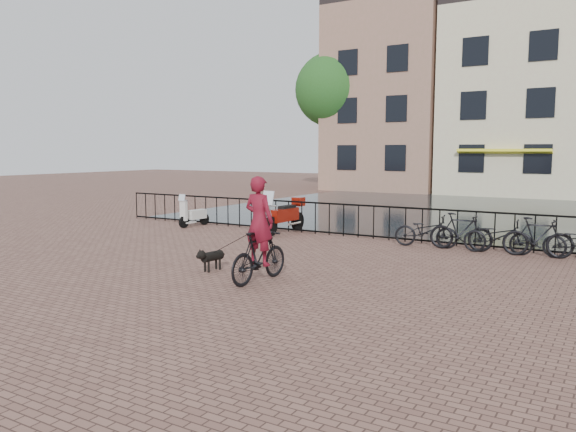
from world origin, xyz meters
The scene contains 14 objects.
ground centered at (0.00, 0.00, 0.00)m, with size 100.00×100.00×0.00m, color brown.
canal_water centered at (0.00, 17.30, 0.00)m, with size 20.00×20.00×0.00m, color black.
railing centered at (0.00, 8.00, 0.50)m, with size 20.00×0.05×1.02m.
canal_house_left centered at (-7.50, 30.00, 6.40)m, with size 7.50×9.00×12.80m.
canal_house_mid centered at (0.50, 30.00, 5.90)m, with size 8.00×9.50×11.80m.
tree_far_left centered at (-11.00, 27.00, 6.73)m, with size 5.04×5.04×9.27m.
cyclist centered at (0.18, 1.58, 0.96)m, with size 0.83×1.87×2.52m.
dog centered at (-1.31, 1.92, 0.26)m, with size 0.33×0.80×0.52m.
motorcycle centered at (-2.91, 7.59, 0.73)m, with size 0.59×2.05×1.45m.
scooter centered at (-6.50, 7.36, 0.60)m, with size 0.46×1.31×1.20m.
parked_bike_0 centered at (1.80, 7.40, 0.45)m, with size 0.60×1.72×0.90m, color black.
parked_bike_1 centered at (2.75, 7.40, 0.50)m, with size 0.47×1.66×1.00m, color black.
parked_bike_2 centered at (3.70, 7.40, 0.45)m, with size 0.60×1.72×0.90m, color black.
parked_bike_3 centered at (4.65, 7.40, 0.50)m, with size 0.47×1.66×1.00m, color black.
Camera 1 is at (6.48, -7.71, 2.67)m, focal length 35.00 mm.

